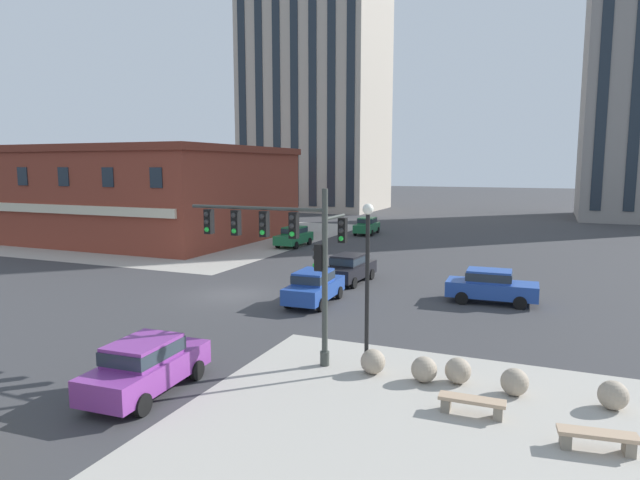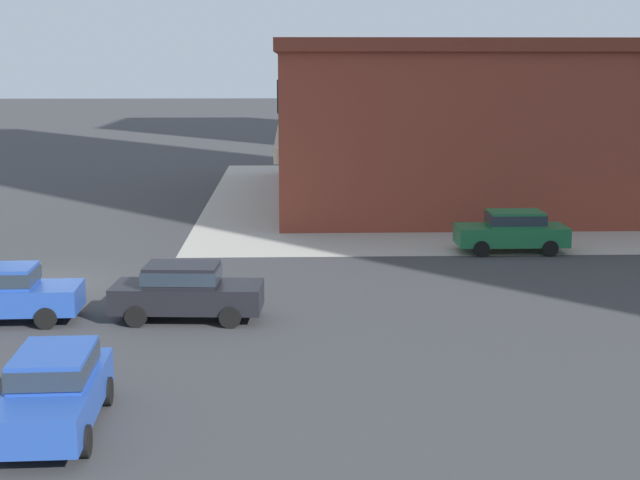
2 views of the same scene
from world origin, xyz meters
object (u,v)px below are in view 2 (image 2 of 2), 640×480
car_main_southbound_far (2,292)px  car_parked_curb (512,230)px  car_main_northbound_far (54,387)px  car_main_southbound_near (186,289)px

car_main_southbound_far → car_parked_curb: same height
car_main_northbound_far → car_parked_curb: size_ratio=1.01×
car_main_northbound_far → car_main_southbound_near: same height
car_main_southbound_near → car_main_southbound_far: (0.07, -5.37, 0.00)m
car_main_southbound_far → car_main_southbound_near: bearing=90.7°
car_main_southbound_near → car_main_northbound_far: bearing=-12.4°
car_main_northbound_far → car_main_southbound_far: size_ratio=1.00×
car_main_southbound_near → car_main_southbound_far: same height
car_parked_curb → car_main_southbound_near: bearing=-52.2°
car_main_southbound_far → car_main_northbound_far: bearing=23.7°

